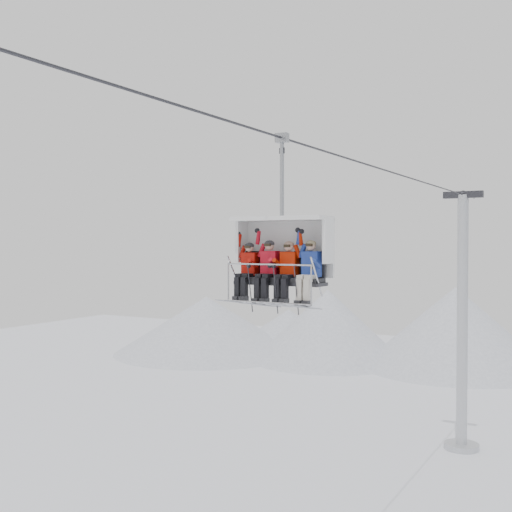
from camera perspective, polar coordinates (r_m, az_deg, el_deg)
The scene contains 8 objects.
ridgeline at distance 55.59m, azimuth 20.35°, elevation -7.11°, with size 72.00×21.00×7.00m.
lift_tower_right at distance 35.35m, azimuth 17.86°, elevation -7.04°, with size 2.00×1.80×13.48m.
haul_cable at distance 14.32m, azimuth 0.00°, elevation 11.16°, with size 0.06×0.06×50.00m, color #2C2C31.
chairlift_carrier at distance 15.33m, azimuth 2.52°, elevation 0.63°, with size 2.35×1.17×3.98m.
skier_far_left at distance 15.46m, azimuth -0.75°, elevation -1.19°, with size 0.38×1.69×1.52m.
skier_center_left at distance 15.20m, azimuth 1.06°, elevation -1.13°, with size 0.40×1.69×1.60m.
skier_center_right at distance 14.96m, azimuth 2.80°, elevation -1.21°, with size 0.39×1.69×1.57m.
skier_far_right at distance 14.72m, azimuth 4.77°, elevation -1.21°, with size 0.40×1.69×1.60m.
Camera 1 is at (6.90, -12.31, 10.83)m, focal length 45.00 mm.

